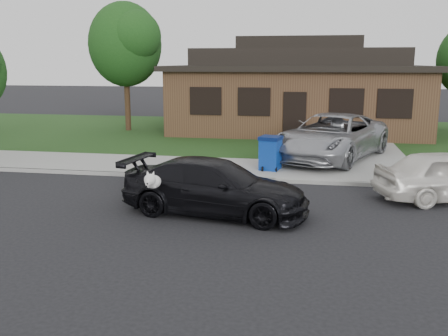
# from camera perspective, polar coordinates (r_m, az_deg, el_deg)

# --- Properties ---
(ground) EXTENTS (120.00, 120.00, 0.00)m
(ground) POSITION_cam_1_polar(r_m,az_deg,el_deg) (12.67, -12.60, -4.61)
(ground) COLOR black
(ground) RESTS_ON ground
(sidewalk) EXTENTS (60.00, 3.00, 0.12)m
(sidewalk) POSITION_cam_1_polar(r_m,az_deg,el_deg) (17.23, -6.26, 0.23)
(sidewalk) COLOR gray
(sidewalk) RESTS_ON ground
(curb) EXTENTS (60.00, 0.12, 0.12)m
(curb) POSITION_cam_1_polar(r_m,az_deg,el_deg) (15.83, -7.77, -0.87)
(curb) COLOR gray
(curb) RESTS_ON ground
(lawn) EXTENTS (60.00, 13.00, 0.13)m
(lawn) POSITION_cam_1_polar(r_m,az_deg,el_deg) (24.90, -1.10, 3.96)
(lawn) COLOR #193814
(lawn) RESTS_ON ground
(driveway) EXTENTS (4.50, 13.00, 0.14)m
(driveway) POSITION_cam_1_polar(r_m,az_deg,el_deg) (21.50, 13.20, 2.37)
(driveway) COLOR gray
(driveway) RESTS_ON ground
(sedan) EXTENTS (4.72, 2.55, 1.30)m
(sedan) POSITION_cam_1_polar(r_m,az_deg,el_deg) (11.87, -1.07, -2.18)
(sedan) COLOR black
(sedan) RESTS_ON ground
(minivan) EXTENTS (4.74, 6.35, 1.60)m
(minivan) POSITION_cam_1_polar(r_m,az_deg,el_deg) (18.33, 12.20, 3.54)
(minivan) COLOR #A4A6AB
(minivan) RESTS_ON driveway
(recycling_bin) EXTENTS (0.80, 0.80, 1.09)m
(recycling_bin) POSITION_cam_1_polar(r_m,az_deg,el_deg) (16.25, 5.33, 1.74)
(recycling_bin) COLOR navy
(recycling_bin) RESTS_ON sidewalk
(house) EXTENTS (12.60, 8.60, 4.65)m
(house) POSITION_cam_1_polar(r_m,az_deg,el_deg) (26.22, 8.46, 8.79)
(house) COLOR #422B1C
(house) RESTS_ON ground
(tree_0) EXTENTS (3.78, 3.60, 6.34)m
(tree_0) POSITION_cam_1_polar(r_m,az_deg,el_deg) (25.74, -10.99, 13.87)
(tree_0) COLOR #332114
(tree_0) RESTS_ON ground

